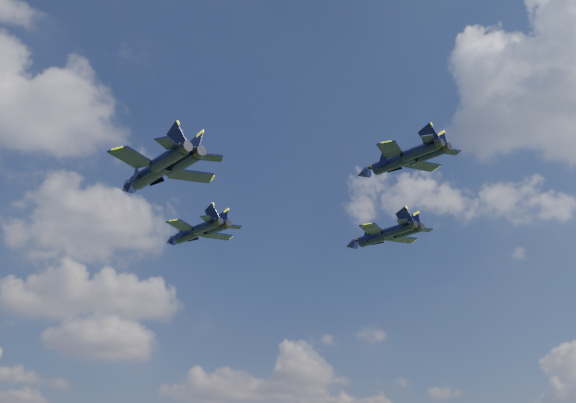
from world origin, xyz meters
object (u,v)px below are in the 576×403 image
(jet_right, at_px, (375,238))
(jet_left, at_px, (150,174))
(jet_lead, at_px, (189,234))
(jet_slot, at_px, (392,163))

(jet_right, bearing_deg, jet_left, 177.04)
(jet_lead, distance_m, jet_right, 29.40)
(jet_lead, height_order, jet_left, jet_lead)
(jet_lead, xyz_separation_m, jet_right, (26.44, -12.84, -0.90))
(jet_lead, bearing_deg, jet_left, -137.84)
(jet_left, xyz_separation_m, jet_slot, (27.31, -12.51, 1.39))
(jet_lead, relative_size, jet_right, 1.00)
(jet_right, height_order, jet_slot, jet_slot)
(jet_right, xyz_separation_m, jet_slot, (-11.37, -23.56, 0.90))
(jet_lead, distance_m, jet_slot, 39.39)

